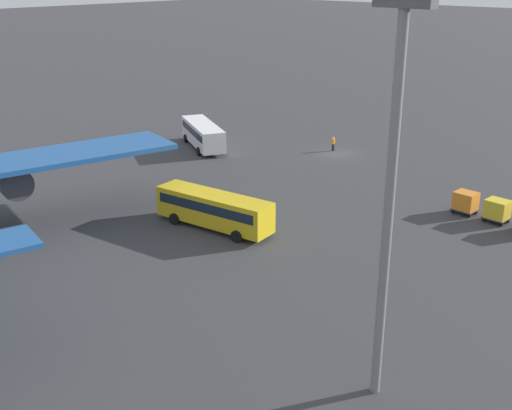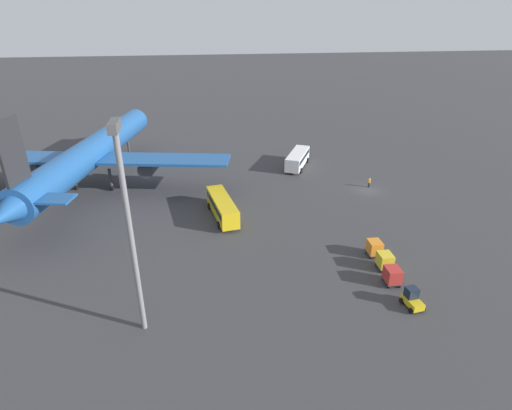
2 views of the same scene
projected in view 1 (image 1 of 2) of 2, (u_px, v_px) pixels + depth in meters
ground_plane at (337, 154)px, 77.22m from camera, size 600.00×600.00×0.00m
shuttle_bus_near at (203, 133)px, 79.22m from camera, size 10.65×7.45×3.01m
shuttle_bus_far at (214, 208)px, 54.62m from camera, size 11.12×3.98×3.06m
worker_person at (333, 144)px, 78.10m from camera, size 0.38×0.38×1.74m
cargo_cart_yellow at (497, 210)px, 56.07m from camera, size 2.09×1.80×2.06m
cargo_cart_orange at (466, 201)px, 58.02m from camera, size 2.09×1.80×2.06m
light_pole at (392, 171)px, 29.79m from camera, size 2.80×0.70×20.29m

